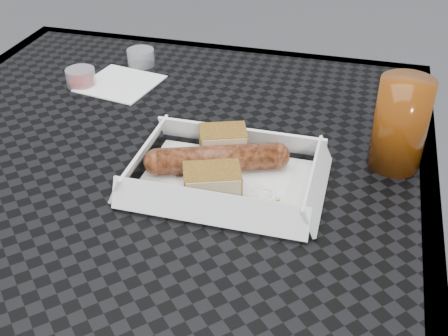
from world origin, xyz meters
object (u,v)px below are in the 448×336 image
at_px(food_tray, 226,181).
at_px(bratwurst, 217,159).
at_px(drink_glass, 400,124).
at_px(patio_table, 153,189).

bearing_deg(food_tray, bratwurst, 131.06).
xyz_separation_m(bratwurst, drink_glass, (0.23, 0.08, 0.04)).
bearing_deg(patio_table, drink_glass, 7.70).
xyz_separation_m(patio_table, bratwurst, (0.11, -0.04, 0.10)).
relative_size(bratwurst, drink_glass, 1.46).
bearing_deg(bratwurst, drink_glass, 19.92).
height_order(patio_table, bratwurst, bratwurst).
relative_size(patio_table, drink_glass, 6.32).
bearing_deg(food_tray, drink_glass, 25.86).
distance_m(patio_table, bratwurst, 0.15).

